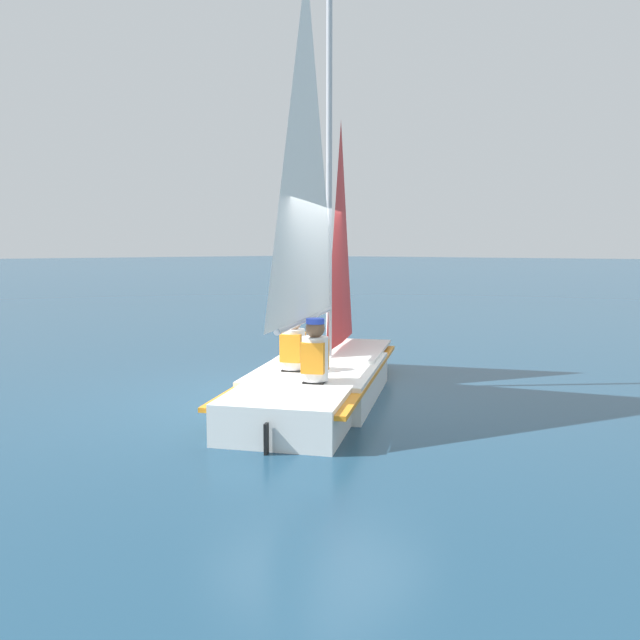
# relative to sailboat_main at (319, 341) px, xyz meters

# --- Properties ---
(ground_plane) EXTENTS (260.00, 260.00, 0.00)m
(ground_plane) POSITION_rel_sailboat_main_xyz_m (0.04, 0.02, -0.77)
(ground_plane) COLOR navy
(sailboat_main) EXTENTS (4.59, 3.46, 5.27)m
(sailboat_main) POSITION_rel_sailboat_main_xyz_m (0.00, 0.00, 0.00)
(sailboat_main) COLOR white
(sailboat_main) RESTS_ON ground_plane
(sailor_helm) EXTENTS (0.42, 0.41, 1.16)m
(sailor_helm) POSITION_rel_sailboat_main_xyz_m (-0.42, 0.06, -0.15)
(sailor_helm) COLOR black
(sailor_helm) RESTS_ON ground_plane
(sailor_crew) EXTENTS (0.42, 0.41, 1.16)m
(sailor_crew) POSITION_rel_sailboat_main_xyz_m (-0.75, -0.62, -0.14)
(sailor_crew) COLOR black
(sailor_crew) RESTS_ON ground_plane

